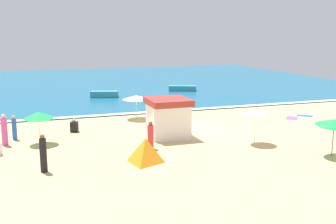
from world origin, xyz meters
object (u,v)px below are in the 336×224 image
lifeguard_cabana (168,117)px  beachgoer_1 (4,131)px  beachgoer_5 (14,128)px  beach_tent (146,150)px  beach_umbrella_2 (136,97)px  small_boat_0 (182,88)px  beach_umbrella_0 (39,115)px  beachgoer_4 (151,136)px  beach_umbrella_1 (334,123)px  beachgoer_3 (43,154)px  small_boat_1 (104,94)px  beach_umbrella_3 (256,112)px  beachgoer_0 (74,126)px

lifeguard_cabana → beachgoer_1: 10.08m
beachgoer_5 → beach_tent: bearing=-46.6°
beach_umbrella_2 → small_boat_0: size_ratio=0.74×
beach_umbrella_0 → beachgoer_1: 2.21m
small_boat_0 → beachgoer_4: bearing=-115.5°
beachgoer_1 → beachgoer_5: (0.52, 1.21, -0.14)m
beach_umbrella_1 → beachgoer_1: (-17.17, 8.17, -0.98)m
beach_umbrella_0 → beachgoer_5: bearing=134.4°
beach_umbrella_0 → beachgoer_5: size_ratio=1.28×
beachgoer_3 → small_boat_1: bearing=72.4°
beachgoer_3 → beachgoer_5: beachgoer_3 is taller
beach_umbrella_1 → beachgoer_3: bearing=171.0°
beach_umbrella_3 → beach_tent: size_ratio=0.96×
beachgoer_1 → small_boat_1: beachgoer_1 is taller
beach_umbrella_1 → beachgoer_0: beach_umbrella_1 is taller
beach_umbrella_0 → beachgoer_0: (2.33, 2.40, -1.39)m
lifeguard_cabana → beachgoer_0: size_ratio=2.95×
beach_tent → beachgoer_0: (-2.83, 7.91, -0.24)m
beachgoer_1 → beachgoer_4: (8.11, -3.53, -0.14)m
beach_umbrella_0 → beach_umbrella_2: 9.16m
beach_umbrella_0 → small_boat_1: beach_umbrella_0 is taller
beachgoer_0 → beachgoer_1: size_ratio=0.49×
beach_tent → beachgoer_3: (-5.16, 0.05, 0.25)m
beach_umbrella_1 → small_boat_0: beach_umbrella_1 is taller
beachgoer_0 → beachgoer_3: bearing=-106.5°
beach_umbrella_0 → small_boat_1: size_ratio=0.68×
beach_umbrella_2 → beachgoer_4: beach_umbrella_2 is taller
beach_umbrella_2 → beachgoer_0: (-5.16, -2.89, -1.30)m
beach_tent → beachgoer_4: 2.47m
small_boat_1 → beachgoer_4: bearing=-92.4°
lifeguard_cabana → beach_umbrella_1: (7.16, -7.04, 0.60)m
beachgoer_3 → beach_umbrella_1: bearing=-9.0°
lifeguard_cabana → beach_tent: lifeguard_cabana is taller
beach_tent → small_boat_1: beach_tent is taller
beach_umbrella_0 → beach_umbrella_3: 13.17m
beach_umbrella_3 → beach_umbrella_0: bearing=161.4°
beach_tent → small_boat_1: 21.91m
beachgoer_1 → beachgoer_4: beachgoer_1 is taller
beachgoer_0 → small_boat_1: bearing=71.7°
beachgoer_4 → beach_umbrella_3: bearing=-8.6°
lifeguard_cabana → beach_umbrella_1: 10.06m
lifeguard_cabana → beachgoer_4: lifeguard_cabana is taller
beachgoer_0 → small_boat_1: 14.67m
beach_umbrella_2 → beach_umbrella_3: (5.00, -9.48, 0.27)m
lifeguard_cabana → beachgoer_4: bearing=-128.5°
beachgoer_1 → lifeguard_cabana: bearing=-6.4°
beachgoer_0 → beachgoer_4: size_ratio=0.58×
beachgoer_1 → small_boat_1: (8.93, 16.03, -0.49)m
beach_umbrella_2 → beachgoer_3: 13.12m
beachgoer_3 → beachgoer_4: bearing=20.1°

